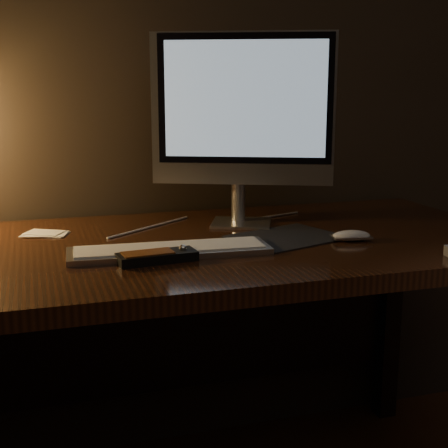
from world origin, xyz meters
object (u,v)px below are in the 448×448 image
object	(u,v)px
desk	(191,284)
mouse	(351,237)
keyboard	(170,250)
monitor	(243,113)
media_remote	(157,256)

from	to	relation	value
desk	mouse	distance (m)	0.42
desk	keyboard	bearing A→B (deg)	-118.50
keyboard	mouse	size ratio (longest dim) A/B	4.81
desk	monitor	distance (m)	0.46
mouse	media_remote	size ratio (longest dim) A/B	0.54
mouse	media_remote	world-z (taller)	media_remote
desk	mouse	xyz separation A→B (m)	(0.35, -0.18, 0.14)
monitor	mouse	size ratio (longest dim) A/B	5.39
keyboard	media_remote	world-z (taller)	media_remote
desk	media_remote	size ratio (longest dim) A/B	9.28
desk	mouse	world-z (taller)	mouse
desk	monitor	bearing A→B (deg)	24.32
monitor	mouse	xyz separation A→B (m)	(0.19, -0.25, -0.29)
media_remote	monitor	bearing A→B (deg)	39.65
monitor	keyboard	distance (m)	0.45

